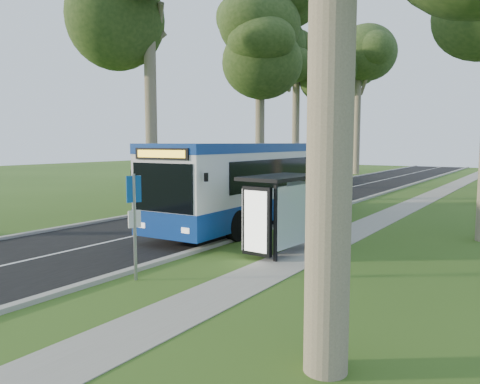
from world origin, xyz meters
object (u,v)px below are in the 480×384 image
object	(u,v)px
car_silver	(301,173)
bus_stop_sign	(134,215)
bus_shelter	(279,200)
car_white	(295,175)
litter_bin	(330,213)
bus	(260,182)

from	to	relation	value
car_silver	bus_stop_sign	bearing A→B (deg)	-71.10
bus_shelter	car_white	size ratio (longest dim) A/B	0.63
car_silver	bus_shelter	bearing A→B (deg)	-64.97
car_white	car_silver	distance (m)	3.61
bus_stop_sign	car_white	bearing A→B (deg)	130.79
litter_bin	car_white	world-z (taller)	car_white
bus_shelter	litter_bin	size ratio (longest dim) A/B	3.32
car_white	litter_bin	bearing A→B (deg)	-55.58
bus_stop_sign	bus	bearing A→B (deg)	123.65
bus	car_white	xyz separation A→B (m)	(-6.99, 17.36, -0.99)
litter_bin	bus_shelter	bearing A→B (deg)	-82.14
litter_bin	car_white	size ratio (longest dim) A/B	0.19
car_white	car_silver	xyz separation A→B (m)	(-1.13, 3.43, -0.04)
bus	car_silver	xyz separation A→B (m)	(-8.12, 20.80, -1.03)
bus_shelter	car_silver	world-z (taller)	bus_shelter
bus	bus_shelter	bearing A→B (deg)	-55.77
bus	litter_bin	xyz separation A→B (m)	(2.70, 1.39, -1.33)
car_white	car_silver	size ratio (longest dim) A/B	1.02
bus_shelter	litter_bin	distance (m)	6.46
bus_shelter	car_white	distance (m)	24.65
bus_stop_sign	litter_bin	xyz separation A→B (m)	(0.87, 10.60, -1.22)
bus	bus_stop_sign	distance (m)	9.40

